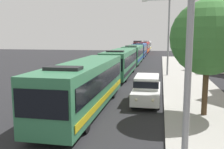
% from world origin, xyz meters
% --- Properties ---
extents(bus_lead, '(2.58, 12.29, 3.21)m').
position_xyz_m(bus_lead, '(-1.30, 11.74, 1.69)').
color(bus_lead, '#33724C').
rests_on(bus_lead, ground_plane).
extents(bus_second_in_line, '(2.58, 12.21, 3.21)m').
position_xyz_m(bus_second_in_line, '(-1.30, 25.85, 1.69)').
color(bus_second_in_line, '#33724C').
rests_on(bus_second_in_line, ground_plane).
extents(bus_middle, '(2.58, 11.57, 3.21)m').
position_xyz_m(bus_middle, '(-1.30, 39.59, 1.69)').
color(bus_middle, '#33724C').
rests_on(bus_middle, ground_plane).
extents(bus_fourth_in_line, '(2.58, 10.99, 3.21)m').
position_xyz_m(bus_fourth_in_line, '(-1.30, 52.90, 1.69)').
color(bus_fourth_in_line, '#284C8C').
rests_on(bus_fourth_in_line, ground_plane).
extents(bus_rear, '(2.58, 12.30, 3.21)m').
position_xyz_m(bus_rear, '(-1.30, 66.12, 1.69)').
color(bus_rear, maroon).
rests_on(bus_rear, ground_plane).
extents(bus_tail_end, '(2.58, 11.59, 3.21)m').
position_xyz_m(bus_tail_end, '(-1.30, 80.26, 1.69)').
color(bus_tail_end, silver).
rests_on(bus_tail_end, ground_plane).
extents(white_suv, '(1.86, 5.09, 1.90)m').
position_xyz_m(white_suv, '(2.40, 14.33, 1.03)').
color(white_suv, white).
rests_on(white_suv, ground_plane).
extents(box_truck_oncoming, '(2.35, 7.71, 3.15)m').
position_xyz_m(box_truck_oncoming, '(-4.60, 83.55, 1.71)').
color(box_truck_oncoming, maroon).
rests_on(box_truck_oncoming, ground_plane).
extents(streetlamp_near, '(5.18, 0.28, 8.67)m').
position_xyz_m(streetlamp_near, '(4.10, 4.24, 5.37)').
color(streetlamp_near, gray).
rests_on(streetlamp_near, sidewalk).
extents(streetlamp_mid, '(6.11, 0.28, 8.77)m').
position_xyz_m(streetlamp_mid, '(4.10, 26.58, 5.50)').
color(streetlamp_mid, gray).
rests_on(streetlamp_mid, sidewalk).
extents(roadside_tree, '(4.20, 4.20, 6.53)m').
position_xyz_m(roadside_tree, '(5.85, 11.61, 4.57)').
color(roadside_tree, '#4C3823').
rests_on(roadside_tree, sidewalk).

